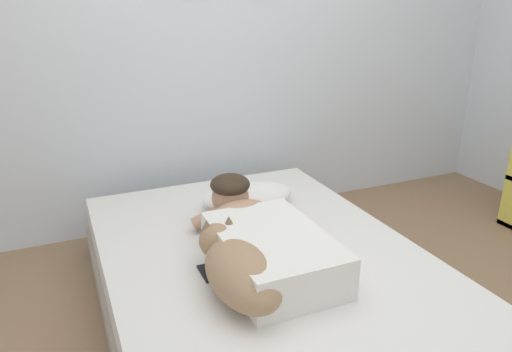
% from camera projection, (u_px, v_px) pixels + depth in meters
% --- Properties ---
extents(ground_plane, '(12.89, 12.89, 0.00)m').
position_uv_depth(ground_plane, '(335.00, 347.00, 2.08)').
color(ground_plane, '#8C6B4C').
extents(back_wall, '(4.45, 0.12, 2.50)m').
position_uv_depth(back_wall, '(212.00, 31.00, 3.00)').
color(back_wall, silver).
rests_on(back_wall, ground).
extents(bed, '(1.43, 1.98, 0.35)m').
position_uv_depth(bed, '(262.00, 283.00, 2.24)').
color(bed, gray).
rests_on(bed, ground).
extents(pillow, '(0.52, 0.32, 0.11)m').
position_uv_depth(pillow, '(248.00, 196.00, 2.65)').
color(pillow, white).
rests_on(pillow, bed).
extents(person_lying, '(0.43, 0.92, 0.27)m').
position_uv_depth(person_lying, '(259.00, 236.00, 2.09)').
color(person_lying, silver).
rests_on(person_lying, bed).
extents(dog, '(0.26, 0.57, 0.21)m').
position_uv_depth(dog, '(239.00, 269.00, 1.83)').
color(dog, '#9E7A56').
rests_on(dog, bed).
extents(coffee_cup, '(0.12, 0.09, 0.07)m').
position_uv_depth(coffee_cup, '(243.00, 203.00, 2.60)').
color(coffee_cup, '#D84C47').
rests_on(coffee_cup, bed).
extents(cell_phone, '(0.07, 0.14, 0.01)m').
position_uv_depth(cell_phone, '(209.00, 273.00, 2.00)').
color(cell_phone, black).
rests_on(cell_phone, bed).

